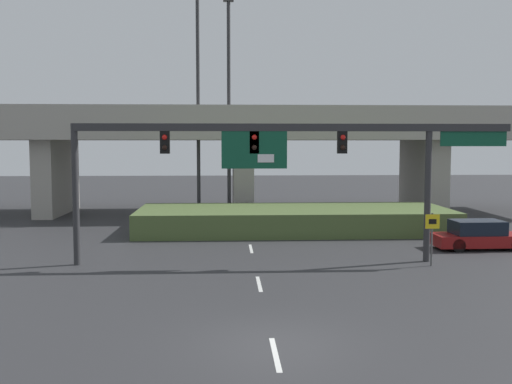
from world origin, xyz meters
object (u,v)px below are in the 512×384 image
Objects in this scene: speed_limit_sign at (432,232)px; highway_light_pole_far at (198,93)px; signal_gantry at (283,148)px; highway_light_pole_near at (229,104)px; parked_sedan_near_right at (479,236)px.

speed_limit_sign is 0.14× the size of highway_light_pole_far.
highway_light_pole_near is at bearing 98.26° from signal_gantry.
speed_limit_sign is 5.47m from parked_sedan_near_right.
signal_gantry reaches higher than speed_limit_sign.
highway_light_pole_far is 20.64m from parked_sedan_near_right.
signal_gantry is 1.26× the size of highway_light_pole_near.
signal_gantry is 16.57m from highway_light_pole_far.
signal_gantry is 11.21m from parked_sedan_near_right.
speed_limit_sign is 0.15× the size of highway_light_pole_near.
parked_sedan_near_right is at bearing 16.40° from signal_gantry.
parked_sedan_near_right is (3.74, 3.91, -0.82)m from speed_limit_sign.
highway_light_pole_near is (-8.44, 16.41, 6.33)m from speed_limit_sign.
highway_light_pole_near is 18.86m from parked_sedan_near_right.
highway_light_pole_far reaches higher than speed_limit_sign.
highway_light_pole_far is (-10.52, 16.57, 7.10)m from speed_limit_sign.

